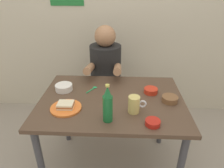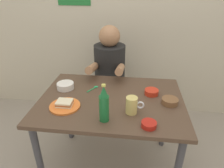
{
  "view_description": "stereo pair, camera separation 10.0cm",
  "coord_description": "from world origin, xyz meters",
  "px_view_note": "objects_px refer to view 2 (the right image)",
  "views": [
    {
      "loc": [
        0.07,
        -1.33,
        1.56
      ],
      "look_at": [
        0.0,
        0.05,
        0.84
      ],
      "focal_mm": 32.51,
      "sensor_mm": 36.0,
      "label": 1
    },
    {
      "loc": [
        0.17,
        -1.33,
        1.56
      ],
      "look_at": [
        0.0,
        0.05,
        0.84
      ],
      "focal_mm": 32.51,
      "sensor_mm": 36.0,
      "label": 2
    }
  ],
  "objects_px": {
    "beer_bottle": "(104,105)",
    "sambal_bowl_red": "(149,124)",
    "dining_table": "(111,109)",
    "person_seated": "(110,65)",
    "plate_orange": "(65,106)",
    "beer_mug": "(132,105)",
    "stool": "(110,99)",
    "sandwich": "(65,103)"
  },
  "relations": [
    {
      "from": "beer_bottle",
      "to": "sandwich",
      "type": "bearing_deg",
      "value": 158.93
    },
    {
      "from": "sambal_bowl_red",
      "to": "sandwich",
      "type": "bearing_deg",
      "value": 165.67
    },
    {
      "from": "stool",
      "to": "person_seated",
      "type": "relative_size",
      "value": 0.63
    },
    {
      "from": "stool",
      "to": "plate_orange",
      "type": "distance_m",
      "value": 0.91
    },
    {
      "from": "stool",
      "to": "sambal_bowl_red",
      "type": "relative_size",
      "value": 4.69
    },
    {
      "from": "person_seated",
      "to": "sambal_bowl_red",
      "type": "distance_m",
      "value": 0.99
    },
    {
      "from": "beer_mug",
      "to": "person_seated",
      "type": "bearing_deg",
      "value": 108.08
    },
    {
      "from": "sandwich",
      "to": "beer_mug",
      "type": "height_order",
      "value": "beer_mug"
    },
    {
      "from": "dining_table",
      "to": "stool",
      "type": "bearing_deg",
      "value": 98.52
    },
    {
      "from": "person_seated",
      "to": "beer_bottle",
      "type": "distance_m",
      "value": 0.9
    },
    {
      "from": "dining_table",
      "to": "stool",
      "type": "relative_size",
      "value": 2.44
    },
    {
      "from": "person_seated",
      "to": "beer_mug",
      "type": "xyz_separation_m",
      "value": [
        0.26,
        -0.79,
        0.03
      ]
    },
    {
      "from": "beer_mug",
      "to": "sandwich",
      "type": "bearing_deg",
      "value": 178.37
    },
    {
      "from": "dining_table",
      "to": "beer_mug",
      "type": "distance_m",
      "value": 0.28
    },
    {
      "from": "beer_mug",
      "to": "beer_bottle",
      "type": "relative_size",
      "value": 0.48
    },
    {
      "from": "stool",
      "to": "sambal_bowl_red",
      "type": "xyz_separation_m",
      "value": [
        0.37,
        -0.94,
        0.41
      ]
    },
    {
      "from": "sandwich",
      "to": "plate_orange",
      "type": "bearing_deg",
      "value": -90.0
    },
    {
      "from": "person_seated",
      "to": "plate_orange",
      "type": "xyz_separation_m",
      "value": [
        -0.22,
        -0.77,
        -0.02
      ]
    },
    {
      "from": "beer_bottle",
      "to": "sambal_bowl_red",
      "type": "xyz_separation_m",
      "value": [
        0.29,
        -0.03,
        -0.1
      ]
    },
    {
      "from": "beer_mug",
      "to": "sambal_bowl_red",
      "type": "height_order",
      "value": "beer_mug"
    },
    {
      "from": "stool",
      "to": "beer_mug",
      "type": "xyz_separation_m",
      "value": [
        0.26,
        -0.8,
        0.45
      ]
    },
    {
      "from": "dining_table",
      "to": "sambal_bowl_red",
      "type": "bearing_deg",
      "value": -48.14
    },
    {
      "from": "person_seated",
      "to": "sambal_bowl_red",
      "type": "relative_size",
      "value": 7.49
    },
    {
      "from": "stool",
      "to": "beer_mug",
      "type": "bearing_deg",
      "value": -72.16
    },
    {
      "from": "plate_orange",
      "to": "beer_mug",
      "type": "bearing_deg",
      "value": -1.63
    },
    {
      "from": "dining_table",
      "to": "sandwich",
      "type": "bearing_deg",
      "value": -154.07
    },
    {
      "from": "person_seated",
      "to": "beer_bottle",
      "type": "height_order",
      "value": "person_seated"
    },
    {
      "from": "beer_mug",
      "to": "beer_bottle",
      "type": "bearing_deg",
      "value": -149.22
    },
    {
      "from": "dining_table",
      "to": "plate_orange",
      "type": "relative_size",
      "value": 5.0
    },
    {
      "from": "dining_table",
      "to": "plate_orange",
      "type": "xyz_separation_m",
      "value": [
        -0.32,
        -0.15,
        0.1
      ]
    },
    {
      "from": "sambal_bowl_red",
      "to": "dining_table",
      "type": "bearing_deg",
      "value": 131.86
    },
    {
      "from": "beer_bottle",
      "to": "dining_table",
      "type": "bearing_deg",
      "value": 87.46
    },
    {
      "from": "sambal_bowl_red",
      "to": "stool",
      "type": "bearing_deg",
      "value": 111.47
    },
    {
      "from": "person_seated",
      "to": "beer_mug",
      "type": "distance_m",
      "value": 0.83
    },
    {
      "from": "beer_bottle",
      "to": "sambal_bowl_red",
      "type": "height_order",
      "value": "beer_bottle"
    },
    {
      "from": "stool",
      "to": "person_seated",
      "type": "distance_m",
      "value": 0.42
    },
    {
      "from": "dining_table",
      "to": "beer_bottle",
      "type": "height_order",
      "value": "beer_bottle"
    },
    {
      "from": "person_seated",
      "to": "plate_orange",
      "type": "relative_size",
      "value": 3.27
    },
    {
      "from": "stool",
      "to": "beer_bottle",
      "type": "distance_m",
      "value": 1.04
    },
    {
      "from": "dining_table",
      "to": "stool",
      "type": "xyz_separation_m",
      "value": [
        -0.09,
        0.63,
        -0.3
      ]
    },
    {
      "from": "sambal_bowl_red",
      "to": "beer_bottle",
      "type": "bearing_deg",
      "value": 173.35
    },
    {
      "from": "plate_orange",
      "to": "beer_bottle",
      "type": "bearing_deg",
      "value": -21.07
    }
  ]
}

